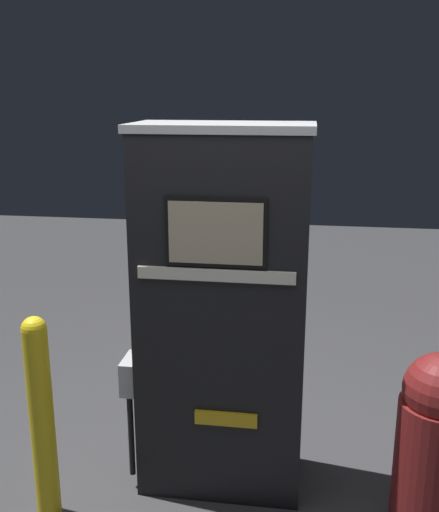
# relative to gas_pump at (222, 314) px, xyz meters

# --- Properties ---
(ground_plane) EXTENTS (14.00, 14.00, 0.00)m
(ground_plane) POSITION_rel_gas_pump_xyz_m (0.00, -0.23, -0.99)
(ground_plane) COLOR #38383A
(gas_pump) EXTENTS (0.97, 0.50, 1.97)m
(gas_pump) POSITION_rel_gas_pump_xyz_m (0.00, 0.00, 0.00)
(gas_pump) COLOR black
(gas_pump) RESTS_ON ground_plane
(safety_bollard) EXTENTS (0.12, 0.12, 1.10)m
(safety_bollard) POSITION_rel_gas_pump_xyz_m (-0.84, -0.45, -0.42)
(safety_bollard) COLOR yellow
(safety_bollard) RESTS_ON ground_plane
(trash_bin) EXTENTS (0.38, 0.38, 0.95)m
(trash_bin) POSITION_rel_gas_pump_xyz_m (1.08, -0.27, -0.50)
(trash_bin) COLOR maroon
(trash_bin) RESTS_ON ground_plane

